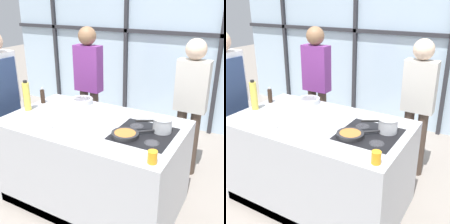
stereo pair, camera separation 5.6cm
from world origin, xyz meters
The scene contains 13 objects.
ground_plane centered at (0.00, 0.00, 0.00)m, with size 18.00×18.00×0.00m, color gray.
back_window_wall centered at (0.00, 2.32, 1.40)m, with size 6.40×0.10×2.80m.
demo_island centered at (0.00, 0.00, 0.46)m, with size 1.76×1.02×0.92m.
chef centered at (-1.28, 0.00, 0.98)m, with size 0.24×0.44×1.72m.
spectator_far_left centered at (-0.70, 1.00, 1.00)m, with size 0.37×0.24×1.71m.
spectator_center_left centered at (0.70, 1.00, 0.97)m, with size 0.36×0.23×1.65m.
frying_pan centered at (0.42, -0.12, 0.94)m, with size 0.36×0.34×0.04m.
saucepan centered at (0.66, 0.12, 0.98)m, with size 0.31×0.21×0.13m.
white_plate centered at (-0.37, -0.34, 0.92)m, with size 0.25×0.25×0.01m, color white.
mixing_bowl centered at (-0.39, 0.38, 0.95)m, with size 0.25×0.25×0.06m.
oil_bottle centered at (-0.78, -0.07, 1.07)m, with size 0.07×0.07×0.33m.
pepper_grinder centered at (-0.79, 0.18, 1.00)m, with size 0.05×0.05×0.18m.
juice_glass_near centered at (0.78, -0.41, 0.96)m, with size 0.07×0.07×0.10m, color orange.
Camera 1 is at (1.38, -2.10, 2.03)m, focal length 45.00 mm.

